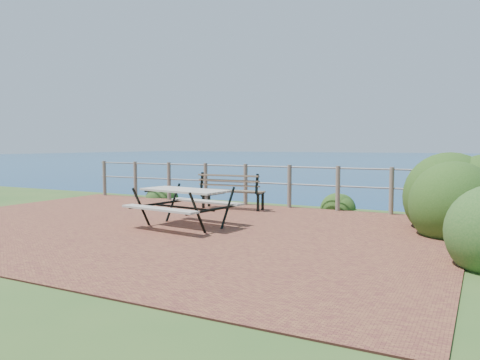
# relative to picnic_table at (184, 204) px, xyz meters

# --- Properties ---
(ground) EXTENTS (10.00, 7.00, 0.12)m
(ground) POSITION_rel_picnic_table_xyz_m (-0.44, -0.08, -0.43)
(ground) COLOR brown
(ground) RESTS_ON ground
(ocean) EXTENTS (1200.00, 1200.00, 0.00)m
(ocean) POSITION_rel_picnic_table_xyz_m (-0.44, 199.92, -0.43)
(ocean) COLOR navy
(ocean) RESTS_ON ground
(safety_railing) EXTENTS (9.40, 0.10, 1.00)m
(safety_railing) POSITION_rel_picnic_table_xyz_m (-0.44, 3.27, 0.14)
(safety_railing) COLOR #6B5B4C
(safety_railing) RESTS_ON ground
(picnic_table) EXTENTS (1.67, 1.38, 0.68)m
(picnic_table) POSITION_rel_picnic_table_xyz_m (0.00, 0.00, 0.00)
(picnic_table) COLOR #A19A90
(picnic_table) RESTS_ON ground
(park_bench) EXTENTS (1.50, 0.45, 0.84)m
(park_bench) POSITION_rel_picnic_table_xyz_m (-0.35, 2.45, 0.12)
(park_bench) COLOR brown
(park_bench) RESTS_ON ground
(shrub_right_front) EXTENTS (1.63, 1.63, 2.31)m
(shrub_right_front) POSITION_rel_picnic_table_xyz_m (4.63, 1.52, -0.43)
(shrub_right_front) COLOR #214214
(shrub_right_front) RESTS_ON ground
(shrub_right_edge) EXTENTS (1.07, 1.07, 1.53)m
(shrub_right_edge) POSITION_rel_picnic_table_xyz_m (4.29, 3.26, -0.43)
(shrub_right_edge) COLOR #214214
(shrub_right_edge) RESTS_ON ground
(shrub_lip_west) EXTENTS (0.71, 0.71, 0.43)m
(shrub_lip_west) POSITION_rel_picnic_table_xyz_m (-3.37, 3.64, -0.43)
(shrub_lip_west) COLOR #1E4A1B
(shrub_lip_west) RESTS_ON ground
(shrub_lip_east) EXTENTS (0.87, 0.87, 0.65)m
(shrub_lip_east) POSITION_rel_picnic_table_xyz_m (1.66, 3.71, -0.43)
(shrub_lip_east) COLOR #214214
(shrub_lip_east) RESTS_ON ground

